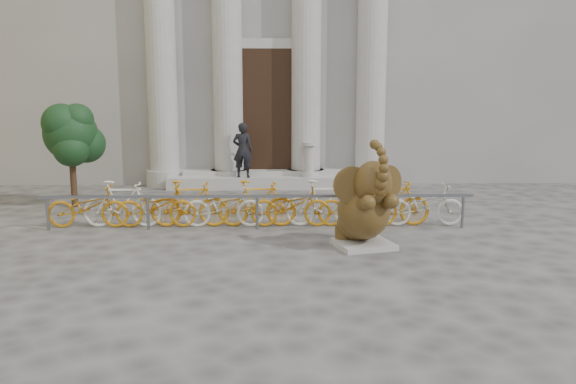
{
  "coord_description": "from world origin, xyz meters",
  "views": [
    {
      "loc": [
        0.19,
        -7.67,
        2.72
      ],
      "look_at": [
        0.44,
        1.97,
        1.1
      ],
      "focal_mm": 35.0,
      "sensor_mm": 36.0,
      "label": 1
    }
  ],
  "objects_px": {
    "elephant_statue": "(365,209)",
    "pedestrian": "(243,150)",
    "bike_rack": "(257,203)",
    "tree": "(71,135)"
  },
  "relations": [
    {
      "from": "elephant_statue",
      "to": "pedestrian",
      "type": "height_order",
      "value": "pedestrian"
    },
    {
      "from": "bike_rack",
      "to": "pedestrian",
      "type": "height_order",
      "value": "pedestrian"
    },
    {
      "from": "bike_rack",
      "to": "tree",
      "type": "bearing_deg",
      "value": 153.72
    },
    {
      "from": "elephant_statue",
      "to": "tree",
      "type": "distance_m",
      "value": 7.88
    },
    {
      "from": "bike_rack",
      "to": "pedestrian",
      "type": "relative_size",
      "value": 5.54
    },
    {
      "from": "tree",
      "to": "pedestrian",
      "type": "height_order",
      "value": "tree"
    },
    {
      "from": "pedestrian",
      "to": "bike_rack",
      "type": "bearing_deg",
      "value": 104.15
    },
    {
      "from": "elephant_statue",
      "to": "tree",
      "type": "height_order",
      "value": "tree"
    },
    {
      "from": "elephant_statue",
      "to": "pedestrian",
      "type": "distance_m",
      "value": 7.23
    },
    {
      "from": "elephant_statue",
      "to": "bike_rack",
      "type": "height_order",
      "value": "elephant_statue"
    }
  ]
}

